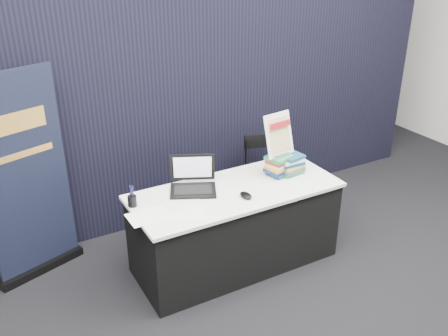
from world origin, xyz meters
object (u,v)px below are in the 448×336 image
stacking_chair (268,172)px  info_sign (279,135)px  pullup_banner (28,190)px  book_stack_short (290,164)px  laptop (190,182)px  book_stack_tall (279,165)px  display_table (235,227)px

stacking_chair → info_sign: bearing=-104.0°
pullup_banner → stacking_chair: (2.30, -0.13, -0.33)m
book_stack_short → pullup_banner: pullup_banner is taller
book_stack_short → stacking_chair: book_stack_short is taller
info_sign → pullup_banner: size_ratio=0.22×
laptop → stacking_chair: bearing=46.8°
laptop → info_sign: info_sign is taller
stacking_chair → laptop: bearing=-145.9°
book_stack_tall → info_sign: bearing=90.0°
laptop → info_sign: size_ratio=1.17×
display_table → book_stack_tall: book_stack_tall is taller
display_table → book_stack_short: size_ratio=8.30×
display_table → info_sign: 0.89m
laptop → book_stack_short: size_ratio=2.12×
info_sign → book_stack_tall: bearing=-98.2°
pullup_banner → book_stack_tall: bearing=-37.0°
display_table → pullup_banner: pullup_banner is taller
display_table → book_stack_short: book_stack_short is taller
pullup_banner → display_table: bearing=-43.9°
display_table → book_stack_tall: bearing=6.6°
pullup_banner → stacking_chair: pullup_banner is taller
book_stack_short → pullup_banner: size_ratio=0.12×
display_table → info_sign: info_sign is taller
book_stack_tall → pullup_banner: size_ratio=0.14×
display_table → stacking_chair: stacking_chair is taller
info_sign → stacking_chair: size_ratio=0.46×
info_sign → book_stack_short: bearing=-35.2°
info_sign → laptop: bearing=164.9°
display_table → info_sign: bearing=10.1°
display_table → stacking_chair: size_ratio=2.12×
display_table → laptop: bearing=150.9°
book_stack_tall → pullup_banner: bearing=161.5°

